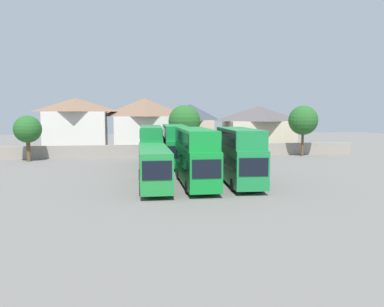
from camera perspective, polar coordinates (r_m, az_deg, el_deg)
The scene contains 15 objects.
ground at distance 51.86m, azimuth -2.41°, elevation -1.14°, with size 140.00×140.00×0.00m, color slate.
depot_boundary_wall at distance 57.35m, azimuth -3.00°, elevation 0.44°, with size 56.00×0.50×1.80m, color gray.
bus_1 at distance 33.85m, azimuth -5.58°, elevation -1.59°, with size 2.59×11.28×3.43m.
bus_2 at distance 34.27m, azimuth 0.51°, elevation -0.04°, with size 2.64×11.01×5.00m.
bus_3 at distance 35.08m, azimuth 6.89°, elevation 0.04°, with size 3.10×10.18×4.98m.
bus_4 at distance 47.33m, azimuth -5.92°, elevation 1.43°, with size 2.95×11.83×4.77m.
bus_5 at distance 47.31m, azimuth -2.54°, elevation 1.53°, with size 2.95×10.47×4.90m.
bus_6 at distance 48.30m, azimuth 3.12°, elevation 0.61°, with size 3.27×10.78×3.33m.
house_terrace_left at distance 65.91m, azimuth -16.47°, elevation 4.01°, with size 9.97×6.37×8.74m.
house_terrace_centre at distance 65.81m, azimuth -6.90°, elevation 4.24°, with size 10.26×6.96×8.79m.
house_terrace_right at distance 66.57m, azimuth -0.30°, elevation 3.89°, with size 7.58×6.32×7.84m.
house_terrace_far_right at distance 67.33m, azimuth 9.62°, elevation 3.68°, with size 11.32×8.17×7.52m.
tree_left_of_lot at distance 59.83m, azimuth -1.11°, elevation 4.69°, with size 4.89×4.89×7.55m.
tree_behind_wall at distance 55.62m, azimuth -22.74°, elevation 3.23°, with size 3.56×3.56×6.03m.
tree_right_of_lot at distance 60.10m, azimuth 15.82°, elevation 4.64°, with size 4.30×4.30×7.44m.
Camera 1 is at (-5.32, -33.19, 6.37)m, focal length 36.77 mm.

